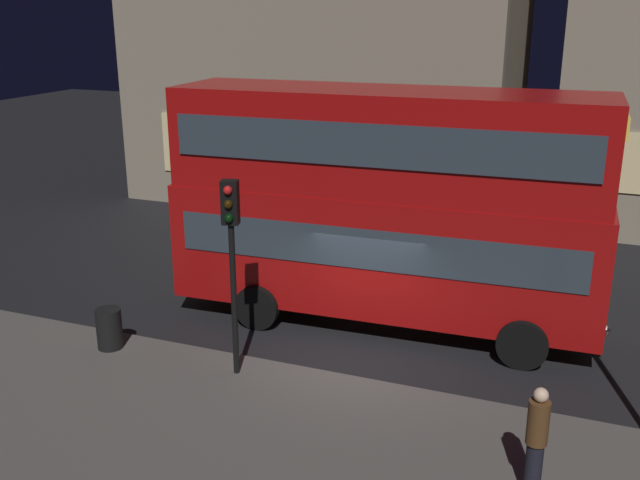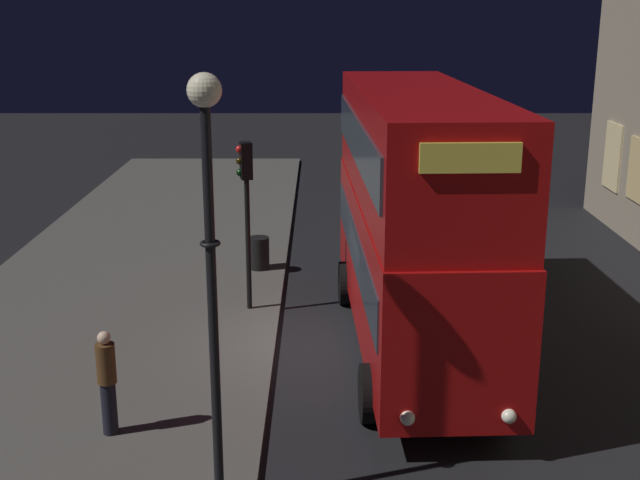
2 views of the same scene
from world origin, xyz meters
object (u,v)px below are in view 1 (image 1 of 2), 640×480
double_decker_bus (385,198)px  traffic_light_near_kerb (231,238)px  pedestrian (536,441)px  litter_bin (109,328)px

double_decker_bus → traffic_light_near_kerb: double_decker_bus is taller
double_decker_bus → pedestrian: bearing=-56.3°
double_decker_bus → litter_bin: 6.73m
double_decker_bus → traffic_light_near_kerb: (-1.98, -3.68, -0.07)m
traffic_light_near_kerb → pedestrian: 6.55m
traffic_light_near_kerb → pedestrian: size_ratio=2.17×
traffic_light_near_kerb → pedestrian: bearing=-32.0°
double_decker_bus → pedestrian: (4.01, -5.53, -1.98)m
pedestrian → traffic_light_near_kerb: bearing=53.2°
litter_bin → traffic_light_near_kerb: bearing=-0.6°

